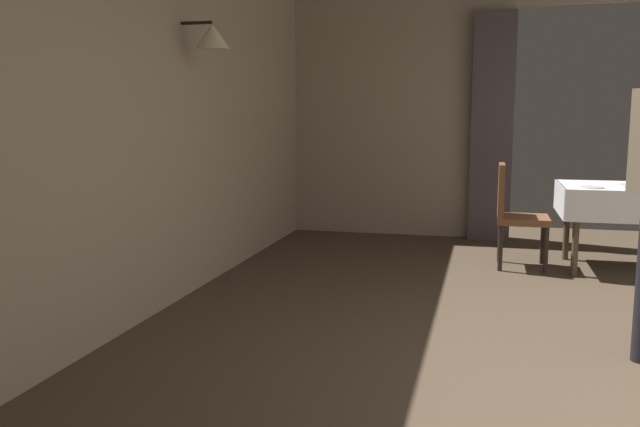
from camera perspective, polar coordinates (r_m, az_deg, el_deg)
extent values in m
cube|color=gray|center=(4.03, -20.02, 9.96)|extent=(0.12, 8.40, 3.00)
cylinder|color=black|center=(5.03, -10.59, 15.83)|extent=(0.24, 0.02, 0.02)
cone|color=beige|center=(4.97, -9.26, 14.80)|extent=(0.26, 0.26, 0.18)
cube|color=gray|center=(7.61, 6.77, 9.49)|extent=(2.50, 0.12, 3.00)
cube|color=#4C4247|center=(7.40, 14.58, 7.13)|extent=(0.44, 0.14, 2.44)
cylinder|color=#4C3D2D|center=(6.01, 21.15, -1.72)|extent=(0.06, 0.06, 0.71)
cylinder|color=#4C3D2D|center=(6.66, 20.49, -0.73)|extent=(0.06, 0.06, 0.71)
cube|color=#4C3D2D|center=(6.37, 25.62, 1.93)|extent=(1.20, 0.82, 0.03)
cube|color=white|center=(6.37, 25.63, 2.11)|extent=(1.26, 0.88, 0.01)
cube|color=white|center=(6.81, 24.84, 1.43)|extent=(1.26, 0.02, 0.27)
cube|color=white|center=(6.29, 19.93, 1.18)|extent=(0.02, 0.88, 0.27)
cylinder|color=black|center=(6.41, 18.61, -2.29)|extent=(0.04, 0.04, 0.42)
cylinder|color=black|center=(6.04, 18.88, -2.95)|extent=(0.04, 0.04, 0.42)
cylinder|color=black|center=(6.39, 15.22, -2.17)|extent=(0.04, 0.04, 0.42)
cylinder|color=black|center=(6.02, 15.27, -2.83)|extent=(0.04, 0.04, 0.42)
cube|color=brown|center=(6.18, 17.09, -0.50)|extent=(0.44, 0.44, 0.06)
cube|color=brown|center=(6.13, 15.32, 1.92)|extent=(0.05, 0.42, 0.48)
cylinder|color=white|center=(6.03, 22.31, 2.11)|extent=(0.20, 0.20, 0.01)
cylinder|color=white|center=(6.35, 25.08, 2.23)|extent=(0.20, 0.20, 0.01)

